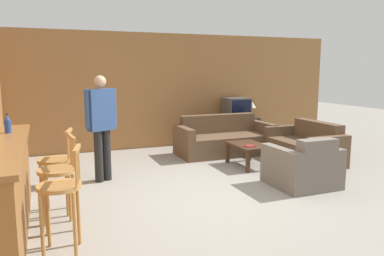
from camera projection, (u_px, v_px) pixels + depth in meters
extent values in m
plane|color=gray|center=(222.00, 195.00, 5.39)|extent=(24.00, 24.00, 0.00)
cube|color=#9E6B3D|center=(152.00, 91.00, 8.53)|extent=(9.40, 0.08, 2.60)
cube|color=brown|center=(1.00, 193.00, 3.95)|extent=(0.47, 2.69, 0.98)
cylinder|color=#B77F42|center=(59.00, 186.00, 3.59)|extent=(0.49, 0.49, 0.04)
cylinder|color=#B77F42|center=(48.00, 216.00, 3.76)|extent=(0.04, 0.04, 0.66)
cylinder|color=#B77F42|center=(42.00, 228.00, 3.48)|extent=(0.04, 0.04, 0.66)
cylinder|color=#B77F42|center=(78.00, 214.00, 3.81)|extent=(0.04, 0.04, 0.66)
cylinder|color=#B77F42|center=(75.00, 226.00, 3.53)|extent=(0.04, 0.04, 0.66)
cylinder|color=#B77F42|center=(79.00, 164.00, 3.72)|extent=(0.02, 0.02, 0.32)
cylinder|color=#B77F42|center=(78.00, 166.00, 3.63)|extent=(0.02, 0.02, 0.32)
cylinder|color=#B77F42|center=(77.00, 168.00, 3.55)|extent=(0.02, 0.02, 0.32)
cylinder|color=#B77F42|center=(76.00, 171.00, 3.47)|extent=(0.02, 0.02, 0.32)
cube|color=#B77F42|center=(77.00, 149.00, 3.57)|extent=(0.11, 0.36, 0.04)
cylinder|color=#B77F42|center=(57.00, 171.00, 4.15)|extent=(0.46, 0.46, 0.04)
cylinder|color=#B77F42|center=(43.00, 199.00, 4.27)|extent=(0.04, 0.04, 0.66)
cylinder|color=#B77F42|center=(46.00, 207.00, 4.01)|extent=(0.04, 0.04, 0.66)
cylinder|color=#B77F42|center=(70.00, 195.00, 4.40)|extent=(0.04, 0.04, 0.66)
cylinder|color=#B77F42|center=(74.00, 202.00, 4.14)|extent=(0.04, 0.04, 0.66)
cylinder|color=#B77F42|center=(71.00, 151.00, 4.31)|extent=(0.02, 0.02, 0.32)
cylinder|color=#B77F42|center=(72.00, 152.00, 4.24)|extent=(0.02, 0.02, 0.32)
cylinder|color=#B77F42|center=(73.00, 154.00, 4.17)|extent=(0.02, 0.02, 0.32)
cylinder|color=#B77F42|center=(75.00, 155.00, 4.09)|extent=(0.02, 0.02, 0.32)
cube|color=#B77F42|center=(72.00, 137.00, 4.18)|extent=(0.07, 0.36, 0.04)
cylinder|color=#B77F42|center=(55.00, 160.00, 4.62)|extent=(0.50, 0.50, 0.04)
cylinder|color=#B77F42|center=(47.00, 184.00, 4.80)|extent=(0.04, 0.04, 0.66)
cylinder|color=#B77F42|center=(42.00, 192.00, 4.51)|extent=(0.04, 0.04, 0.66)
cylinder|color=#B77F42|center=(71.00, 183.00, 4.84)|extent=(0.04, 0.04, 0.66)
cylinder|color=#B77F42|center=(67.00, 190.00, 4.56)|extent=(0.04, 0.04, 0.66)
cylinder|color=#B77F42|center=(71.00, 143.00, 4.75)|extent=(0.02, 0.02, 0.32)
cylinder|color=#B77F42|center=(70.00, 145.00, 4.66)|extent=(0.02, 0.02, 0.32)
cylinder|color=#B77F42|center=(69.00, 146.00, 4.58)|extent=(0.02, 0.02, 0.32)
cylinder|color=#B77F42|center=(68.00, 147.00, 4.50)|extent=(0.02, 0.02, 0.32)
cube|color=#B77F42|center=(69.00, 131.00, 4.60)|extent=(0.11, 0.36, 0.04)
cube|color=brown|center=(225.00, 144.00, 7.98)|extent=(1.72, 0.94, 0.41)
cube|color=brown|center=(218.00, 123.00, 8.25)|extent=(1.72, 0.22, 0.39)
cube|color=brown|center=(184.00, 142.00, 7.62)|extent=(0.16, 0.94, 0.63)
cube|color=brown|center=(263.00, 136.00, 8.31)|extent=(0.16, 0.94, 0.63)
cube|color=#70665B|center=(301.00, 172.00, 5.79)|extent=(0.60, 0.90, 0.41)
cube|color=#70665B|center=(317.00, 152.00, 5.42)|extent=(0.60, 0.22, 0.37)
cube|color=#70665B|center=(321.00, 164.00, 5.92)|extent=(0.16, 0.90, 0.62)
cube|color=#70665B|center=(281.00, 168.00, 5.64)|extent=(0.16, 0.90, 0.62)
cube|color=brown|center=(303.00, 151.00, 7.30)|extent=(0.87, 1.21, 0.41)
cube|color=brown|center=(318.00, 131.00, 7.36)|extent=(0.22, 1.21, 0.36)
cube|color=brown|center=(283.00, 140.00, 7.92)|extent=(0.87, 0.16, 0.61)
cube|color=brown|center=(328.00, 153.00, 6.66)|extent=(0.87, 0.16, 0.61)
cube|color=#472D1E|center=(249.00, 145.00, 6.93)|extent=(0.57, 0.86, 0.04)
cube|color=#472D1E|center=(248.00, 162.00, 6.51)|extent=(0.06, 0.06, 0.38)
cube|color=#472D1E|center=(272.00, 160.00, 6.69)|extent=(0.06, 0.06, 0.38)
cube|color=#472D1E|center=(228.00, 153.00, 7.23)|extent=(0.06, 0.06, 0.38)
cube|color=#472D1E|center=(249.00, 151.00, 7.40)|extent=(0.06, 0.06, 0.38)
cube|color=#2D2319|center=(236.00, 131.00, 9.06)|extent=(1.07, 0.48, 0.63)
cube|color=#4C4C4C|center=(237.00, 108.00, 8.98)|extent=(0.57, 0.48, 0.49)
cube|color=black|center=(242.00, 109.00, 8.76)|extent=(0.50, 0.01, 0.42)
cylinder|color=#234293|center=(8.00, 127.00, 4.49)|extent=(0.08, 0.08, 0.15)
cone|color=#234293|center=(7.00, 118.00, 4.47)|extent=(0.07, 0.07, 0.07)
cylinder|color=black|center=(7.00, 114.00, 4.47)|extent=(0.03, 0.03, 0.02)
cube|color=maroon|center=(250.00, 146.00, 6.72)|extent=(0.20, 0.17, 0.02)
cylinder|color=brown|center=(251.00, 117.00, 9.16)|extent=(0.16, 0.16, 0.02)
cylinder|color=brown|center=(251.00, 112.00, 9.14)|extent=(0.03, 0.03, 0.21)
cone|color=beige|center=(251.00, 104.00, 9.11)|extent=(0.24, 0.24, 0.19)
cylinder|color=black|center=(107.00, 155.00, 6.06)|extent=(0.13, 0.13, 0.83)
cylinder|color=black|center=(99.00, 156.00, 5.95)|extent=(0.13, 0.13, 0.83)
cube|color=#335189|center=(101.00, 110.00, 5.89)|extent=(0.47, 0.34, 0.66)
cylinder|color=#335189|center=(114.00, 107.00, 6.06)|extent=(0.09, 0.09, 0.60)
cylinder|color=#335189|center=(87.00, 109.00, 5.72)|extent=(0.09, 0.09, 0.60)
sphere|color=tan|center=(100.00, 82.00, 5.83)|extent=(0.19, 0.19, 0.19)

